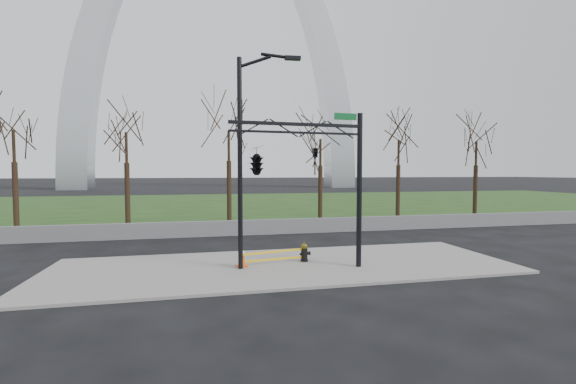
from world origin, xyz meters
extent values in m
plane|color=black|center=(0.00, 0.00, 0.00)|extent=(500.00, 500.00, 0.00)
cube|color=gray|center=(0.00, 0.00, 0.05)|extent=(18.00, 6.00, 0.10)
cube|color=#1D3613|center=(0.00, 30.00, 0.03)|extent=(120.00, 40.00, 0.06)
cube|color=#59595B|center=(0.00, 8.00, 0.45)|extent=(60.00, 0.30, 0.90)
cylinder|color=black|center=(0.89, 0.39, 0.13)|extent=(0.32, 0.32, 0.06)
cylinder|color=black|center=(0.89, 0.39, 0.38)|extent=(0.24, 0.24, 0.56)
cylinder|color=black|center=(1.08, 0.37, 0.43)|extent=(0.20, 0.17, 0.15)
cylinder|color=black|center=(0.75, 0.40, 0.40)|extent=(0.10, 0.10, 0.09)
cylinder|color=brown|center=(0.89, 0.39, 0.68)|extent=(0.28, 0.28, 0.06)
ellipsoid|color=brown|center=(0.89, 0.39, 0.74)|extent=(0.26, 0.26, 0.20)
cylinder|color=brown|center=(0.89, 0.39, 0.85)|extent=(0.06, 0.06, 0.07)
cube|color=#E24E0B|center=(-1.71, 0.05, 0.12)|extent=(0.48, 0.48, 0.04)
cone|color=#E24E0B|center=(-1.71, 0.05, 0.52)|extent=(0.31, 0.31, 0.74)
cylinder|color=white|center=(-1.71, 0.05, 0.65)|extent=(0.24, 0.24, 0.11)
cylinder|color=black|center=(-1.78, -0.22, 4.00)|extent=(0.18, 0.18, 8.00)
cylinder|color=black|center=(-1.23, -0.26, 7.85)|extent=(1.27, 0.22, 0.56)
cylinder|color=black|center=(-0.38, -0.32, 8.10)|extent=(1.21, 0.21, 0.22)
cube|color=black|center=(0.21, -0.37, 8.05)|extent=(0.62, 0.27, 0.14)
cylinder|color=black|center=(2.73, -0.89, 3.00)|extent=(0.20, 0.20, 6.00)
cube|color=black|center=(0.23, -1.01, 5.50)|extent=(5.00, 0.37, 0.12)
cube|color=black|center=(0.23, -1.01, 5.20)|extent=(5.00, 0.33, 0.08)
cube|color=#0C5926|center=(2.13, -0.92, 5.85)|extent=(0.90, 0.08, 0.25)
imported|color=black|center=(0.93, -0.98, 4.15)|extent=(0.17, 0.21, 1.00)
imported|color=black|center=(-1.27, -1.09, 4.15)|extent=(0.65, 2.51, 1.00)
cube|color=yellow|center=(-0.45, 0.09, 0.62)|extent=(2.67, 0.61, 0.08)
cube|color=yellow|center=(-0.41, 0.22, 0.29)|extent=(2.60, 0.35, 0.08)
camera|label=1|loc=(-3.11, -14.47, 3.76)|focal=23.61mm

